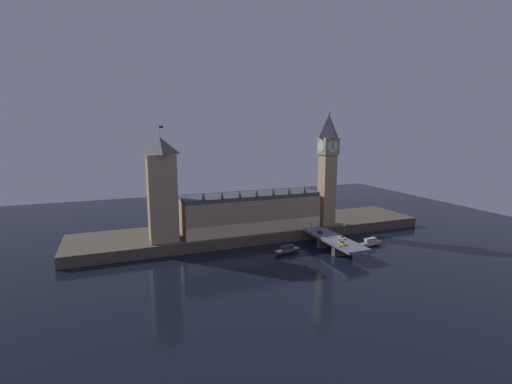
{
  "coord_description": "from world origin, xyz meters",
  "views": [
    {
      "loc": [
        -81.61,
        -172.39,
        66.55
      ],
      "look_at": [
        -6.74,
        20.0,
        31.02
      ],
      "focal_mm": 26.0,
      "sensor_mm": 36.0,
      "label": 1
    }
  ],
  "objects": [
    {
      "name": "car_northbound_trail",
      "position": [
        27.01,
        -16.5,
        7.7
      ],
      "size": [
        2.0,
        4.08,
        1.58
      ],
      "color": "yellow",
      "rests_on": "bridge"
    },
    {
      "name": "ground_plane",
      "position": [
        0.0,
        0.0,
        0.0
      ],
      "size": [
        400.0,
        400.0,
        0.0
      ],
      "primitive_type": "plane",
      "color": "black"
    },
    {
      "name": "boat_downstream",
      "position": [
        53.62,
        -5.7,
        1.67
      ],
      "size": [
        17.21,
        6.25,
        4.57
      ],
      "color": "#B2A893",
      "rests_on": "ground_plane"
    },
    {
      "name": "street_lamp_far",
      "position": [
        23.69,
        9.72,
        11.16
      ],
      "size": [
        1.34,
        0.6,
        6.71
      ],
      "color": "#2D3333",
      "rests_on": "bridge"
    },
    {
      "name": "victoria_tower",
      "position": [
        -57.65,
        28.87,
        34.25
      ],
      "size": [
        15.04,
        15.04,
        62.12
      ],
      "color": "tan",
      "rests_on": "embankment"
    },
    {
      "name": "clock_tower",
      "position": [
        43.42,
        25.75,
        43.46
      ],
      "size": [
        10.53,
        10.64,
        70.72
      ],
      "color": "tan",
      "rests_on": "embankment"
    },
    {
      "name": "car_southbound_lead",
      "position": [
        32.86,
        -7.69,
        7.57
      ],
      "size": [
        1.88,
        4.18,
        1.32
      ],
      "color": "white",
      "rests_on": "bridge"
    },
    {
      "name": "pedestrian_near_rail",
      "position": [
        24.09,
        -20.57,
        7.88
      ],
      "size": [
        0.38,
        0.38,
        1.74
      ],
      "color": "black",
      "rests_on": "bridge"
    },
    {
      "name": "street_lamp_near",
      "position": [
        23.69,
        -19.72,
        10.93
      ],
      "size": [
        1.34,
        0.6,
        6.34
      ],
      "color": "#2D3333",
      "rests_on": "bridge"
    },
    {
      "name": "pedestrian_mid_walk",
      "position": [
        35.78,
        -1.06,
        7.82
      ],
      "size": [
        0.38,
        0.38,
        1.64
      ],
      "color": "black",
      "rests_on": "bridge"
    },
    {
      "name": "embankment",
      "position": [
        0.0,
        39.0,
        3.02
      ],
      "size": [
        220.0,
        42.0,
        6.04
      ],
      "color": "#4C4438",
      "rests_on": "ground_plane"
    },
    {
      "name": "car_northbound_lead",
      "position": [
        27.01,
        5.83,
        7.69
      ],
      "size": [
        1.91,
        3.98,
        1.58
      ],
      "color": "navy",
      "rests_on": "bridge"
    },
    {
      "name": "boat_upstream",
      "position": [
        3.39,
        -0.37,
        1.67
      ],
      "size": [
        17.08,
        6.98,
        4.56
      ],
      "color": "#28282D",
      "rests_on": "ground_plane"
    },
    {
      "name": "parliament_hall",
      "position": [
        -5.55,
        31.19,
        17.01
      ],
      "size": [
        82.5,
        21.75,
        26.36
      ],
      "color": "tan",
      "rests_on": "embankment"
    },
    {
      "name": "bridge",
      "position": [
        29.94,
        -5.0,
        5.15
      ],
      "size": [
        13.29,
        46.0,
        6.96
      ],
      "color": "slate",
      "rests_on": "ground_plane"
    },
    {
      "name": "street_lamp_mid",
      "position": [
        36.18,
        -5.0,
        11.44
      ],
      "size": [
        1.34,
        0.6,
        7.17
      ],
      "color": "#2D3333",
      "rests_on": "bridge"
    }
  ]
}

